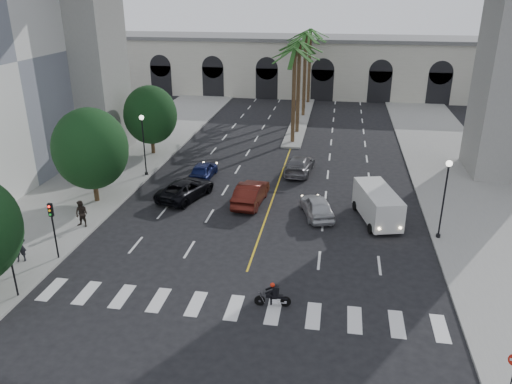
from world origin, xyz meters
name	(u,v)px	position (x,y,z in m)	size (l,w,h in m)	color
ground	(240,291)	(0.00, 0.00, 0.00)	(140.00, 140.00, 0.00)	black
sidewalk_left	(102,177)	(-15.00, 15.00, 0.07)	(8.00, 100.00, 0.15)	gray
sidewalk_right	(472,200)	(15.00, 15.00, 0.07)	(8.00, 100.00, 0.15)	gray
median	(300,119)	(0.00, 38.00, 0.10)	(2.00, 24.00, 0.20)	gray
pier_building	(311,66)	(0.00, 55.00, 4.27)	(71.00, 10.50, 8.50)	beige
palm_a	(295,54)	(0.00, 28.00, 9.10)	(3.20, 3.20, 10.30)	#47331E
palm_b	(300,46)	(0.10, 32.00, 9.37)	(3.20, 3.20, 10.60)	#47331E
palm_c	(300,47)	(-0.20, 36.00, 8.91)	(3.20, 3.20, 10.10)	#47331E
palm_d	(306,37)	(0.15, 40.00, 9.65)	(3.20, 3.20, 10.90)	#47331E
palm_e	(306,38)	(-0.10, 44.00, 9.19)	(3.20, 3.20, 10.40)	#47331E
palm_f	(311,33)	(0.20, 48.00, 9.46)	(3.20, 3.20, 10.70)	#47331E
street_tree_mid	(91,149)	(-13.00, 10.00, 4.21)	(5.44, 5.44, 7.21)	#382616
street_tree_far	(150,115)	(-13.00, 22.00, 3.90)	(5.04, 5.04, 6.68)	#382616
lamp_post_left_far	(143,140)	(-11.40, 16.00, 3.22)	(0.40, 0.40, 5.35)	black
lamp_post_right	(445,193)	(11.40, 8.00, 3.22)	(0.40, 0.40, 5.35)	black
traffic_signal_near	(10,255)	(-11.30, -2.50, 2.51)	(0.25, 0.18, 3.65)	black
traffic_signal_far	(53,222)	(-11.30, 1.50, 2.51)	(0.25, 0.18, 3.65)	black
motorcycle_rider	(274,295)	(1.95, -0.99, 0.61)	(1.87, 0.50, 1.35)	black
car_a	(317,206)	(3.49, 10.27, 0.76)	(1.79, 4.44, 1.51)	#ADAEB2
car_b	(251,193)	(-1.50, 11.68, 0.83)	(1.77, 5.07, 1.67)	#44130D
car_c	(186,189)	(-6.62, 11.94, 0.75)	(2.48, 5.38, 1.50)	black
car_d	(299,165)	(1.50, 19.02, 0.75)	(2.09, 5.15, 1.49)	slate
car_e	(203,170)	(-6.43, 16.38, 0.72)	(1.70, 4.22, 1.44)	#0F1849
cargo_van	(378,204)	(7.62, 10.13, 1.27)	(3.26, 5.68, 2.28)	silver
pedestrian_a	(19,246)	(-13.21, 0.79, 1.14)	(0.72, 0.47, 1.98)	black
pedestrian_b	(82,214)	(-11.87, 5.66, 1.07)	(0.90, 0.70, 1.84)	black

